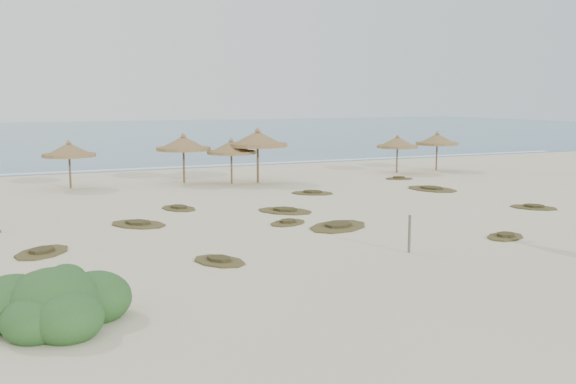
# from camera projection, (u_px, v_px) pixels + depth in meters

# --- Properties ---
(ground) EXTENTS (160.00, 160.00, 0.00)m
(ground) POSITION_uv_depth(u_px,v_px,m) (355.00, 243.00, 21.41)
(ground) COLOR beige
(ground) RESTS_ON ground
(ocean) EXTENTS (200.00, 100.00, 0.01)m
(ocean) POSITION_uv_depth(u_px,v_px,m) (85.00, 133.00, 89.20)
(ocean) COLOR #29617B
(ocean) RESTS_ON ground
(foam_line) EXTENTS (70.00, 0.60, 0.01)m
(foam_line) POSITION_uv_depth(u_px,v_px,m) (169.00, 168.00, 44.91)
(foam_line) COLOR silver
(foam_line) RESTS_ON ground
(palapa_1) EXTENTS (3.34, 3.34, 2.63)m
(palapa_1) POSITION_uv_depth(u_px,v_px,m) (69.00, 151.00, 34.22)
(palapa_1) COLOR brown
(palapa_1) RESTS_ON ground
(palapa_2) EXTENTS (3.19, 3.19, 2.88)m
(palapa_2) POSITION_uv_depth(u_px,v_px,m) (183.00, 144.00, 36.39)
(palapa_2) COLOR brown
(palapa_2) RESTS_ON ground
(palapa_3) EXTENTS (3.38, 3.38, 2.61)m
(palapa_3) POSITION_uv_depth(u_px,v_px,m) (231.00, 148.00, 36.20)
(palapa_3) COLOR brown
(palapa_3) RESTS_ON ground
(palapa_4) EXTENTS (4.19, 4.19, 3.18)m
(palapa_4) POSITION_uv_depth(u_px,v_px,m) (258.00, 140.00, 36.49)
(palapa_4) COLOR brown
(palapa_4) RESTS_ON ground
(palapa_5) EXTENTS (2.86, 2.86, 2.53)m
(palapa_5) POSITION_uv_depth(u_px,v_px,m) (397.00, 143.00, 41.36)
(palapa_5) COLOR brown
(palapa_5) RESTS_ON ground
(palapa_6) EXTENTS (3.20, 3.20, 2.65)m
(palapa_6) POSITION_uv_depth(u_px,v_px,m) (437.00, 140.00, 42.88)
(palapa_6) COLOR brown
(palapa_6) RESTS_ON ground
(fence_post_near) EXTENTS (0.10, 0.10, 1.19)m
(fence_post_near) POSITION_uv_depth(u_px,v_px,m) (409.00, 234.00, 20.05)
(fence_post_near) COLOR #625A49
(fence_post_near) RESTS_ON ground
(bush) EXTENTS (3.28, 2.89, 1.47)m
(bush) POSITION_uv_depth(u_px,v_px,m) (55.00, 304.00, 13.53)
(bush) COLOR #355F28
(bush) RESTS_ON ground
(scrub_0) EXTENTS (2.34, 2.49, 0.16)m
(scrub_0) POSITION_uv_depth(u_px,v_px,m) (42.00, 252.00, 19.99)
(scrub_0) COLOR #4F4623
(scrub_0) RESTS_ON ground
(scrub_1) EXTENTS (2.67, 2.81, 0.16)m
(scrub_1) POSITION_uv_depth(u_px,v_px,m) (138.00, 224.00, 24.48)
(scrub_1) COLOR #4F4623
(scrub_1) RESTS_ON ground
(scrub_2) EXTENTS (2.00, 1.77, 0.16)m
(scrub_2) POSITION_uv_depth(u_px,v_px,m) (288.00, 222.00, 24.75)
(scrub_2) COLOR #4F4623
(scrub_2) RESTS_ON ground
(scrub_3) EXTENTS (2.79, 2.92, 0.16)m
(scrub_3) POSITION_uv_depth(u_px,v_px,m) (285.00, 211.00, 27.37)
(scrub_3) COLOR #4F4623
(scrub_3) RESTS_ON ground
(scrub_4) EXTENTS (2.25, 2.36, 0.16)m
(scrub_4) POSITION_uv_depth(u_px,v_px,m) (534.00, 207.00, 28.26)
(scrub_4) COLOR #4F4623
(scrub_4) RESTS_ON ground
(scrub_5) EXTENTS (2.62, 3.33, 0.16)m
(scrub_5) POSITION_uv_depth(u_px,v_px,m) (432.00, 189.00, 34.02)
(scrub_5) COLOR #4F4623
(scrub_5) RESTS_ON ground
(scrub_7) EXTENTS (2.55, 2.32, 0.16)m
(scrub_7) POSITION_uv_depth(u_px,v_px,m) (312.00, 193.00, 32.58)
(scrub_7) COLOR #4F4623
(scrub_7) RESTS_ON ground
(scrub_9) EXTENTS (3.32, 2.99, 0.16)m
(scrub_9) POSITION_uv_depth(u_px,v_px,m) (338.00, 226.00, 24.06)
(scrub_9) COLOR #4F4623
(scrub_9) RESTS_ON ground
(scrub_10) EXTENTS (1.94, 1.60, 0.16)m
(scrub_10) POSITION_uv_depth(u_px,v_px,m) (399.00, 178.00, 38.49)
(scrub_10) COLOR #4F4623
(scrub_10) RESTS_ON ground
(scrub_11) EXTENTS (1.85, 2.15, 0.16)m
(scrub_11) POSITION_uv_depth(u_px,v_px,m) (219.00, 260.00, 18.92)
(scrub_11) COLOR #4F4623
(scrub_11) RESTS_ON ground
(scrub_12) EXTENTS (1.98, 1.70, 0.16)m
(scrub_12) POSITION_uv_depth(u_px,v_px,m) (505.00, 236.00, 22.28)
(scrub_12) COLOR #4F4623
(scrub_12) RESTS_ON ground
(scrub_13) EXTENTS (1.76, 2.20, 0.16)m
(scrub_13) POSITION_uv_depth(u_px,v_px,m) (179.00, 208.00, 28.02)
(scrub_13) COLOR #4F4623
(scrub_13) RESTS_ON ground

